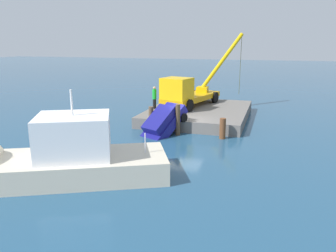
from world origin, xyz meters
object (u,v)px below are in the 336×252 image
dock_worker (154,97)px  moored_yacht (35,173)px  salvaged_car (161,125)px  crane_truck (188,92)px

dock_worker → moored_yacht: 14.46m
salvaged_car → crane_truck: bearing=177.5°
crane_truck → dock_worker: crane_truck is taller
salvaged_car → moored_yacht: moored_yacht is taller
dock_worker → salvaged_car: (4.90, 2.22, -1.13)m
crane_truck → moored_yacht: crane_truck is taller
salvaged_car → moored_yacht: size_ratio=0.36×
crane_truck → salvaged_car: 6.61m
dock_worker → salvaged_car: dock_worker is taller
crane_truck → moored_yacht: size_ratio=0.83×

